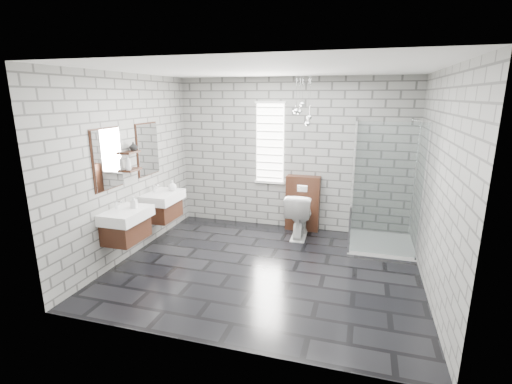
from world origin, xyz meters
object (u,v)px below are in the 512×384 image
at_px(shower_enclosure, 376,218).
at_px(toilet, 299,215).
at_px(vanity_left, 124,216).
at_px(cistern_panel, 303,203).
at_px(vanity_right, 161,198).

bearing_deg(shower_enclosure, toilet, 172.42).
distance_m(vanity_left, cistern_panel, 3.09).
bearing_deg(toilet, shower_enclosure, 169.81).
bearing_deg(vanity_left, toilet, 40.88).
bearing_deg(vanity_right, vanity_left, -90.00).
bearing_deg(vanity_right, shower_enclosure, 11.67).
distance_m(shower_enclosure, toilet, 1.28).
bearing_deg(vanity_left, shower_enclosure, 26.39).
height_order(vanity_left, shower_enclosure, shower_enclosure).
distance_m(vanity_left, vanity_right, 0.99).
relative_size(vanity_left, cistern_panel, 1.57).
xyz_separation_m(shower_enclosure, toilet, (-1.26, 0.17, -0.11)).
height_order(cistern_panel, shower_enclosure, shower_enclosure).
distance_m(cistern_panel, toilet, 0.37).
relative_size(vanity_left, vanity_right, 1.00).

